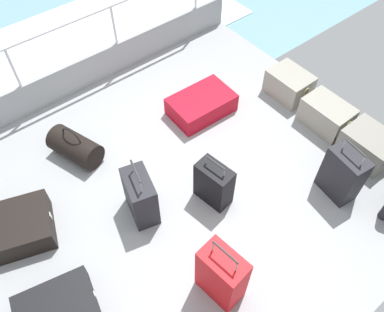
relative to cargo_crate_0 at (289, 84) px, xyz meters
The scene contains 14 objects.
ground_plane 2.21m from the cargo_crate_0, 82.17° to the right, with size 4.40×5.20×0.06m, color #939699.
gunwale_port 2.87m from the cargo_crate_0, 130.60° to the right, with size 0.06×5.20×0.45m, color #939699.
railing_port 2.94m from the cargo_crate_0, 130.60° to the right, with size 0.04×4.20×1.02m.
sea_wake 3.99m from the cargo_crate_0, 146.53° to the right, with size 12.00×12.00×0.01m.
cargo_crate_0 is the anchor object (origin of this frame).
cargo_crate_1 0.69m from the cargo_crate_0, ahead, with size 0.63×0.40×0.36m.
cargo_crate_2 1.31m from the cargo_crate_0, ahead, with size 0.62×0.45×0.34m.
suitcase_0 2.61m from the cargo_crate_0, 83.60° to the right, with size 0.49×0.36×0.75m.
suitcase_1 1.61m from the cargo_crate_0, 27.88° to the right, with size 0.44×0.30×0.76m.
suitcase_2 3.80m from the cargo_crate_0, 94.43° to the right, with size 0.81×0.94×0.27m.
suitcase_3 2.89m from the cargo_crate_0, 59.92° to the right, with size 0.45×0.30×0.82m.
suitcase_4 1.99m from the cargo_crate_0, 71.48° to the right, with size 0.42×0.28×0.64m.
suitcase_7 1.23m from the cargo_crate_0, 112.66° to the right, with size 0.56×0.83×0.26m.
duffel_bag 2.89m from the cargo_crate_0, 106.76° to the right, with size 0.69×0.50×0.47m.
Camera 1 is at (2.01, -1.35, 3.73)m, focal length 36.81 mm.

